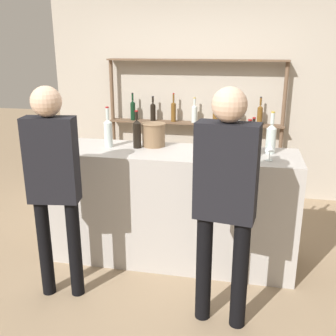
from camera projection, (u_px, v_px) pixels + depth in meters
ground_plane at (168, 256)px, 3.87m from camera, size 16.00×16.00×0.00m
bar_counter at (168, 206)px, 3.71m from camera, size 2.33×0.63×1.08m
back_wall at (197, 91)px, 5.23m from camera, size 3.93×0.12×2.80m
back_shelf at (195, 108)px, 5.12m from camera, size 2.30×0.18×1.81m
counter_bottle_0 at (231, 134)px, 3.59m from camera, size 0.09×0.09×0.35m
counter_bottle_1 at (271, 138)px, 3.43m from camera, size 0.09×0.09×0.37m
counter_bottle_2 at (137, 133)px, 3.61m from camera, size 0.07×0.07×0.35m
counter_bottle_3 at (253, 140)px, 3.43m from camera, size 0.07×0.07×0.32m
counter_bottle_4 at (249, 144)px, 3.28m from camera, size 0.08×0.08×0.33m
counter_bottle_5 at (108, 132)px, 3.64m from camera, size 0.08×0.08×0.38m
wine_glass at (270, 147)px, 3.22m from camera, size 0.09×0.09×0.15m
ice_bucket at (154, 135)px, 3.68m from camera, size 0.23×0.23×0.22m
cork_jar at (54, 143)px, 3.55m from camera, size 0.13×0.13×0.14m
customer_left at (53, 176)px, 3.00m from camera, size 0.40×0.23×1.72m
customer_right at (225, 192)px, 2.67m from camera, size 0.44×0.24×1.75m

